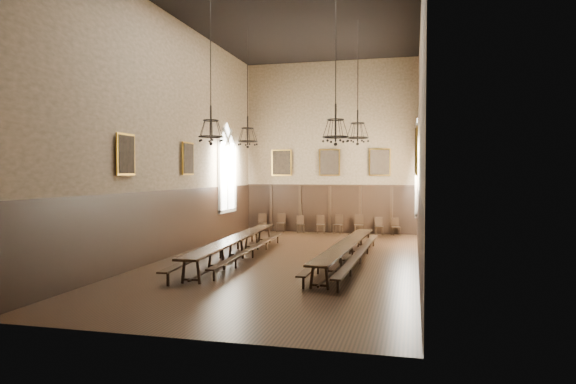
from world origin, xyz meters
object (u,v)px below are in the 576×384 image
at_px(chair_0, 263,226).
at_px(chair_7, 396,230).
at_px(chair_6, 379,230).
at_px(chandelier_front_left, 211,125).
at_px(bench_left_outer, 220,250).
at_px(chair_2, 301,228).
at_px(chair_1, 281,226).
at_px(table_right, 347,253).
at_px(chandelier_front_right, 336,126).
at_px(chair_5, 359,229).
at_px(chandelier_back_left, 248,133).
at_px(bench_left_inner, 253,251).
at_px(chair_4, 338,228).
at_px(bench_right_outer, 360,256).
at_px(bench_right_inner, 329,255).
at_px(chandelier_back_right, 358,130).
at_px(table_left, 236,248).
at_px(chair_3, 321,228).

distance_m(chair_0, chair_7, 7.00).
relative_size(chair_6, chandelier_front_left, 0.18).
bearing_deg(bench_left_outer, chair_2, 82.88).
relative_size(chair_1, chair_6, 1.09).
distance_m(table_right, chandelier_front_right, 4.59).
bearing_deg(chair_5, chandelier_back_left, -124.49).
bearing_deg(bench_left_inner, chair_4, 77.23).
height_order(bench_left_inner, chair_7, chair_7).
bearing_deg(bench_left_outer, table_right, 0.13).
relative_size(chair_2, chair_5, 0.89).
bearing_deg(bench_right_outer, bench_right_inner, 178.32).
bearing_deg(chair_7, chair_4, 160.72).
bearing_deg(bench_right_inner, chandelier_back_right, 71.64).
height_order(table_left, chair_6, chair_6).
xyz_separation_m(chair_3, chair_5, (2.00, -0.09, 0.02)).
bearing_deg(chandelier_front_left, chair_4, 78.82).
distance_m(bench_right_inner, chandelier_front_left, 6.10).
distance_m(chair_4, chandelier_front_left, 12.52).
height_order(bench_left_inner, chair_6, chair_6).
bearing_deg(bench_right_inner, chair_3, 102.16).
xyz_separation_m(bench_right_outer, chair_2, (-4.00, 8.69, -0.01)).
distance_m(bench_left_outer, chandelier_back_left, 5.03).
height_order(table_left, chair_7, chair_7).
bearing_deg(bench_right_inner, bench_left_outer, -179.09).
height_order(bench_left_inner, chair_3, chair_3).
bearing_deg(chair_6, chair_7, -5.10).
bearing_deg(bench_left_inner, bench_left_outer, -164.25).
relative_size(bench_right_outer, chandelier_front_right, 1.97).
bearing_deg(table_left, chair_1, 93.75).
relative_size(bench_left_outer, chair_2, 11.53).
relative_size(chair_1, chandelier_back_left, 0.21).
xyz_separation_m(chair_4, chandelier_front_right, (1.45, -10.62, 4.28)).
bearing_deg(chair_1, chair_7, -2.50).
bearing_deg(chair_6, chair_1, 165.54).
bearing_deg(chandelier_back_left, chair_1, 92.62).
bearing_deg(table_left, chair_7, 57.82).
bearing_deg(chair_0, chandelier_back_right, -66.94).
relative_size(bench_right_inner, chandelier_front_right, 1.88).
height_order(chandelier_front_left, chandelier_front_right, same).
distance_m(bench_left_inner, chandelier_back_left, 4.99).
relative_size(chair_3, chair_5, 0.93).
relative_size(table_right, chair_4, 9.53).
height_order(bench_right_inner, chandelier_front_left, chandelier_front_left).
bearing_deg(table_left, chandelier_front_right, -26.59).
bearing_deg(chair_2, chair_0, 162.46).
relative_size(table_right, bench_right_outer, 0.96).
bearing_deg(chair_5, bench_left_inner, -112.98).
bearing_deg(chandelier_back_left, chair_7, 48.53).
distance_m(chair_3, chair_7, 3.85).
bearing_deg(bench_left_inner, table_left, -163.53).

